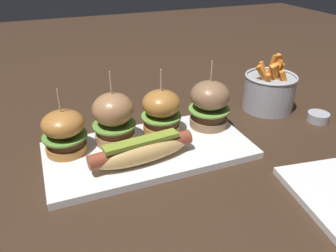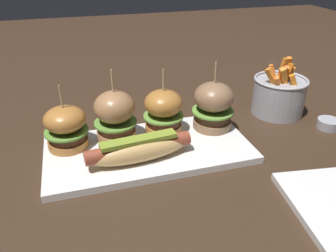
% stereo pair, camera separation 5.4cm
% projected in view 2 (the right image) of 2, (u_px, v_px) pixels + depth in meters
% --- Properties ---
extents(ground_plane, '(3.00, 3.00, 0.00)m').
position_uv_depth(ground_plane, '(149.00, 152.00, 0.67)').
color(ground_plane, '#382619').
extents(platter_main, '(0.40, 0.20, 0.01)m').
position_uv_depth(platter_main, '(149.00, 149.00, 0.67)').
color(platter_main, white).
rests_on(platter_main, ground).
extents(hot_dog, '(0.20, 0.07, 0.05)m').
position_uv_depth(hot_dog, '(139.00, 149.00, 0.61)').
color(hot_dog, tan).
rests_on(hot_dog, platter_main).
extents(slider_far_left, '(0.08, 0.08, 0.13)m').
position_uv_depth(slider_far_left, '(66.00, 127.00, 0.65)').
color(slider_far_left, '#B17033').
rests_on(slider_far_left, platter_main).
extents(slider_center_left, '(0.09, 0.09, 0.15)m').
position_uv_depth(slider_center_left, '(115.00, 116.00, 0.67)').
color(slider_center_left, '#A27149').
rests_on(slider_center_left, platter_main).
extents(slider_center_right, '(0.08, 0.08, 0.14)m').
position_uv_depth(slider_center_right, '(163.00, 112.00, 0.69)').
color(slider_center_right, '#AD7031').
rests_on(slider_center_right, platter_main).
extents(slider_far_right, '(0.09, 0.09, 0.15)m').
position_uv_depth(slider_far_right, '(213.00, 105.00, 0.71)').
color(slider_far_right, '#8C6647').
rests_on(slider_far_right, platter_main).
extents(fries_bucket, '(0.13, 0.13, 0.14)m').
position_uv_depth(fries_bucket, '(279.00, 95.00, 0.81)').
color(fries_bucket, '#A8AAB2').
rests_on(fries_bucket, ground).
extents(sauce_ramekin, '(0.05, 0.05, 0.02)m').
position_uv_depth(sauce_ramekin, '(328.00, 124.00, 0.76)').
color(sauce_ramekin, '#A8AAB2').
rests_on(sauce_ramekin, ground).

